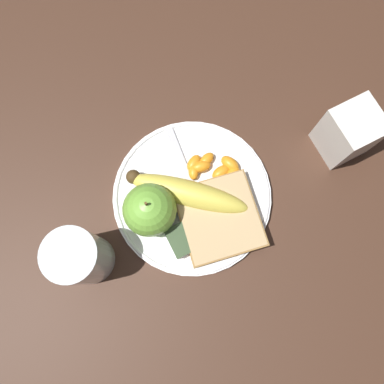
% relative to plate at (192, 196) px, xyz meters
% --- Properties ---
extents(ground_plane, '(3.00, 3.00, 0.00)m').
position_rel_plate_xyz_m(ground_plane, '(0.00, 0.00, -0.01)').
color(ground_plane, '#42281C').
extents(plate, '(0.24, 0.24, 0.01)m').
position_rel_plate_xyz_m(plate, '(0.00, 0.00, 0.00)').
color(plate, white).
rests_on(plate, ground_plane).
extents(juice_glass, '(0.07, 0.07, 0.11)m').
position_rel_plate_xyz_m(juice_glass, '(0.02, -0.18, 0.04)').
color(juice_glass, silver).
rests_on(juice_glass, ground_plane).
extents(apple, '(0.08, 0.08, 0.09)m').
position_rel_plate_xyz_m(apple, '(0.00, -0.07, 0.04)').
color(apple, '#72B23D').
rests_on(apple, plate).
extents(banana, '(0.15, 0.16, 0.04)m').
position_rel_plate_xyz_m(banana, '(-0.01, -0.01, 0.02)').
color(banana, '#E0CC4C').
rests_on(banana, plate).
extents(bread_slice, '(0.14, 0.13, 0.02)m').
position_rel_plate_xyz_m(bread_slice, '(0.05, 0.02, 0.02)').
color(bread_slice, olive).
rests_on(bread_slice, plate).
extents(fork, '(0.19, 0.04, 0.00)m').
position_rel_plate_xyz_m(fork, '(-0.00, 0.00, 0.01)').
color(fork, silver).
rests_on(fork, plate).
extents(jam_packet, '(0.05, 0.04, 0.02)m').
position_rel_plate_xyz_m(jam_packet, '(0.06, -0.04, 0.01)').
color(jam_packet, white).
rests_on(jam_packet, plate).
extents(orange_segment_0, '(0.03, 0.03, 0.02)m').
position_rel_plate_xyz_m(orange_segment_0, '(-0.04, 0.02, 0.01)').
color(orange_segment_0, orange).
rests_on(orange_segment_0, plate).
extents(orange_segment_1, '(0.03, 0.03, 0.01)m').
position_rel_plate_xyz_m(orange_segment_1, '(-0.03, 0.02, 0.01)').
color(orange_segment_1, orange).
rests_on(orange_segment_1, plate).
extents(orange_segment_2, '(0.03, 0.03, 0.02)m').
position_rel_plate_xyz_m(orange_segment_2, '(-0.00, 0.07, 0.01)').
color(orange_segment_2, orange).
rests_on(orange_segment_2, plate).
extents(orange_segment_3, '(0.02, 0.03, 0.02)m').
position_rel_plate_xyz_m(orange_segment_3, '(-0.04, 0.04, 0.01)').
color(orange_segment_3, orange).
rests_on(orange_segment_3, plate).
extents(orange_segment_4, '(0.04, 0.03, 0.02)m').
position_rel_plate_xyz_m(orange_segment_4, '(-0.02, 0.07, 0.01)').
color(orange_segment_4, orange).
rests_on(orange_segment_4, plate).
extents(orange_segment_5, '(0.02, 0.03, 0.02)m').
position_rel_plate_xyz_m(orange_segment_5, '(-0.01, 0.05, 0.01)').
color(orange_segment_5, orange).
rests_on(orange_segment_5, plate).
extents(orange_segment_6, '(0.02, 0.03, 0.02)m').
position_rel_plate_xyz_m(orange_segment_6, '(-0.03, 0.03, 0.01)').
color(orange_segment_6, orange).
rests_on(orange_segment_6, plate).
extents(condiment_caddy, '(0.07, 0.07, 0.09)m').
position_rel_plate_xyz_m(condiment_caddy, '(0.03, 0.25, 0.04)').
color(condiment_caddy, silver).
rests_on(condiment_caddy, ground_plane).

